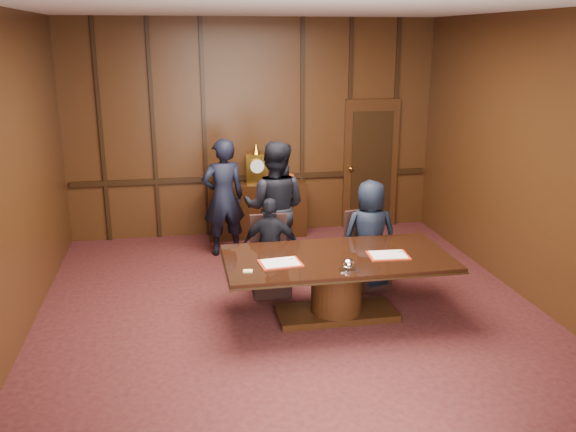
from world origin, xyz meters
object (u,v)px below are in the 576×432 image
at_px(sideboard, 257,207).
at_px(witness_left, 224,197).
at_px(signatory_right, 370,235).
at_px(witness_right, 275,208).
at_px(conference_table, 337,276).
at_px(signatory_left, 271,247).

distance_m(sideboard, witness_left, 1.07).
xyz_separation_m(sideboard, signatory_right, (1.15, -2.42, 0.24)).
height_order(sideboard, witness_right, witness_right).
relative_size(sideboard, conference_table, 0.61).
distance_m(signatory_right, witness_right, 1.38).
relative_size(conference_table, witness_left, 1.48).
bearing_deg(signatory_right, sideboard, -60.33).
xyz_separation_m(sideboard, witness_left, (-0.60, -0.78, 0.40)).
bearing_deg(witness_left, witness_right, 116.48).
height_order(conference_table, witness_left, witness_left).
height_order(signatory_right, witness_right, witness_right).
bearing_deg(sideboard, conference_table, -81.11).
distance_m(signatory_right, witness_left, 2.41).
height_order(witness_left, witness_right, witness_right).
distance_m(signatory_left, witness_left, 1.72).
bearing_deg(witness_left, sideboard, -137.86).
distance_m(witness_left, witness_right, 1.07).
xyz_separation_m(witness_left, witness_right, (0.64, -0.86, 0.04)).
bearing_deg(sideboard, witness_right, -88.89).
bearing_deg(signatory_left, witness_left, -61.12).
relative_size(signatory_left, witness_left, 0.72).
xyz_separation_m(conference_table, witness_left, (-1.11, 2.44, 0.38)).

